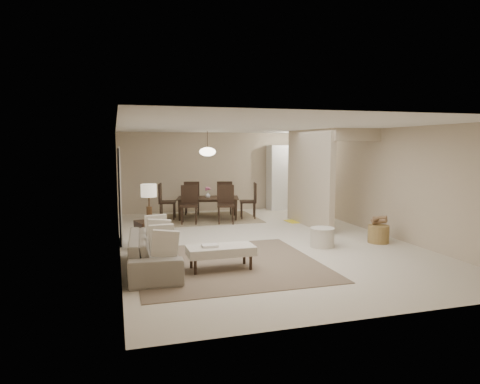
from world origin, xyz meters
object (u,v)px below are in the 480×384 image
object	(u,v)px
sofa	(154,252)
ottoman_bench	(221,251)
wicker_basket	(378,234)
side_table	(150,234)
round_pouf	(322,237)
dining_table	(208,208)
pantry_cabinet	(286,177)

from	to	relation	value
sofa	ottoman_bench	distance (m)	1.12
sofa	wicker_basket	distance (m)	4.89
wicker_basket	side_table	bearing A→B (deg)	168.89
side_table	wicker_basket	xyz separation A→B (m)	(4.79, -0.94, -0.09)
round_pouf	dining_table	bearing A→B (deg)	111.46
side_table	wicker_basket	distance (m)	4.88
side_table	round_pouf	world-z (taller)	side_table
sofa	side_table	distance (m)	1.64
sofa	dining_table	xyz separation A→B (m)	(1.93, 4.69, 0.00)
wicker_basket	round_pouf	bearing A→B (deg)	179.79
ottoman_bench	wicker_basket	xyz separation A→B (m)	(3.76, 0.99, -0.14)
side_table	dining_table	xyz separation A→B (m)	(1.88, 3.06, 0.03)
pantry_cabinet	dining_table	distance (m)	3.17
side_table	round_pouf	distance (m)	3.58
round_pouf	ottoman_bench	bearing A→B (deg)	-157.58
pantry_cabinet	side_table	bearing A→B (deg)	-138.54
pantry_cabinet	ottoman_bench	distance (m)	7.21
sofa	wicker_basket	size ratio (longest dim) A/B	4.67
pantry_cabinet	sofa	distance (m)	7.59
pantry_cabinet	ottoman_bench	xyz separation A→B (m)	(-3.72, -6.13, -0.72)
pantry_cabinet	dining_table	world-z (taller)	pantry_cabinet
side_table	wicker_basket	size ratio (longest dim) A/B	1.25
side_table	round_pouf	size ratio (longest dim) A/B	1.10
round_pouf	sofa	bearing A→B (deg)	-168.73
side_table	dining_table	size ratio (longest dim) A/B	0.32
round_pouf	wicker_basket	xyz separation A→B (m)	(1.34, -0.00, -0.01)
pantry_cabinet	ottoman_bench	bearing A→B (deg)	-121.23
side_table	sofa	bearing A→B (deg)	-91.75
dining_table	side_table	bearing A→B (deg)	-108.64
dining_table	wicker_basket	bearing A→B (deg)	-41.03
ottoman_bench	side_table	bearing A→B (deg)	117.92
sofa	ottoman_bench	xyz separation A→B (m)	(1.08, -0.30, 0.02)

